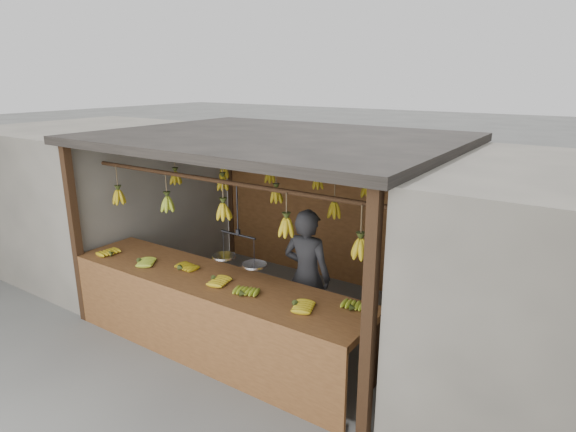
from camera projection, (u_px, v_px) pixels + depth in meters
The scene contains 8 objects.
ground at pixel (276, 314), 6.47m from camera, with size 80.00×80.00×0.00m, color #5B5B57.
stall at pixel (289, 165), 6.18m from camera, with size 4.30×3.30×2.40m.
neighbor_left at pixel (101, 195), 8.08m from camera, with size 3.00×3.00×2.30m, color slate.
counter at pixel (204, 298), 5.33m from camera, with size 3.84×0.87×0.96m.
hanging_bananas at pixel (275, 197), 6.00m from camera, with size 3.64×2.22×0.38m.
balance_scale at pixel (239, 256), 5.22m from camera, with size 0.69×0.27×0.87m.
vendor at pixel (307, 276), 5.64m from camera, with size 0.60×0.39×1.64m, color #262628.
bag_bundles at pixel (457, 244), 6.23m from camera, with size 0.08×0.26×1.31m.
Camera 1 is at (3.40, -4.75, 3.07)m, focal length 30.00 mm.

